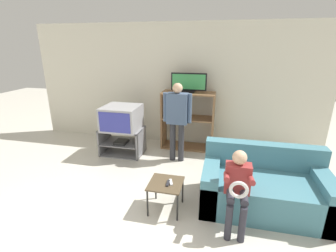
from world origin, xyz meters
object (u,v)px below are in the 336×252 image
object	(u,v)px
television_flat	(189,83)
snack_table	(166,186)
media_shelf	(188,120)
person_standing_adult	(177,115)
couch	(263,188)
television_main	(122,118)
tv_stand	(123,141)
remote_control_black	(168,183)
person_seated_child	(238,185)
remote_control_white	(171,182)

from	to	relation	value
television_flat	snack_table	world-z (taller)	television_flat
media_shelf	person_standing_adult	xyz separation A→B (m)	(-0.10, -0.67, 0.28)
person_standing_adult	couch	bearing A→B (deg)	-38.39
television_flat	snack_table	xyz separation A→B (m)	(0.04, -2.17, -1.05)
person_standing_adult	television_main	bearing A→B (deg)	178.16
tv_stand	remote_control_black	world-z (taller)	tv_stand
couch	person_seated_child	xyz separation A→B (m)	(-0.39, -0.53, 0.31)
couch	television_main	bearing A→B (deg)	155.40
media_shelf	snack_table	distance (m)	2.19
tv_stand	person_standing_adult	xyz separation A→B (m)	(1.15, -0.05, 0.64)
media_shelf	remote_control_black	size ratio (longest dim) A/B	8.50
television_main	remote_control_black	world-z (taller)	television_main
television_flat	remote_control_black	distance (m)	2.40
remote_control_black	person_standing_adult	bearing A→B (deg)	93.04
television_main	snack_table	world-z (taller)	television_main
remote_control_black	person_standing_adult	distance (m)	1.61
television_main	remote_control_white	distance (m)	2.06
television_main	media_shelf	xyz separation A→B (m)	(1.23, 0.63, -0.15)
snack_table	television_flat	bearing A→B (deg)	91.08
remote_control_black	snack_table	bearing A→B (deg)	151.10
tv_stand	couch	world-z (taller)	couch
television_main	snack_table	xyz separation A→B (m)	(1.27, -1.54, -0.42)
tv_stand	remote_control_black	bearing A→B (deg)	-49.95
television_flat	remote_control_black	xyz separation A→B (m)	(0.07, -2.19, -0.99)
media_shelf	couch	size ratio (longest dim) A/B	0.74
television_main	television_flat	size ratio (longest dim) A/B	0.97
tv_stand	media_shelf	world-z (taller)	media_shelf
remote_control_white	person_standing_adult	size ratio (longest dim) A/B	0.10
television_flat	remote_control_white	xyz separation A→B (m)	(0.11, -2.15, -0.99)
television_main	snack_table	size ratio (longest dim) A/B	1.58
couch	snack_table	bearing A→B (deg)	-163.93
person_seated_child	snack_table	bearing A→B (deg)	170.27
television_flat	remote_control_black	bearing A→B (deg)	-88.05
remote_control_white	person_seated_child	bearing A→B (deg)	-30.94
television_flat	person_seated_child	xyz separation A→B (m)	(0.94, -2.32, -0.81)
media_shelf	television_flat	size ratio (longest dim) A/B	1.70
television_main	remote_control_black	xyz separation A→B (m)	(1.30, -1.56, -0.36)
snack_table	remote_control_black	bearing A→B (deg)	-25.31
person_standing_adult	remote_control_white	bearing A→B (deg)	-81.99
person_standing_adult	person_seated_child	distance (m)	1.98
remote_control_white	couch	world-z (taller)	couch
tv_stand	television_main	distance (m)	0.51
television_flat	remote_control_white	bearing A→B (deg)	-87.15
remote_control_black	person_seated_child	distance (m)	0.90
couch	person_standing_adult	xyz separation A→B (m)	(-1.43, 1.13, 0.62)
person_seated_child	remote_control_white	bearing A→B (deg)	168.49
remote_control_black	couch	world-z (taller)	couch
remote_control_white	couch	xyz separation A→B (m)	(1.22, 0.36, -0.13)
remote_control_white	person_standing_adult	bearing A→B (deg)	78.58
media_shelf	remote_control_black	distance (m)	2.20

